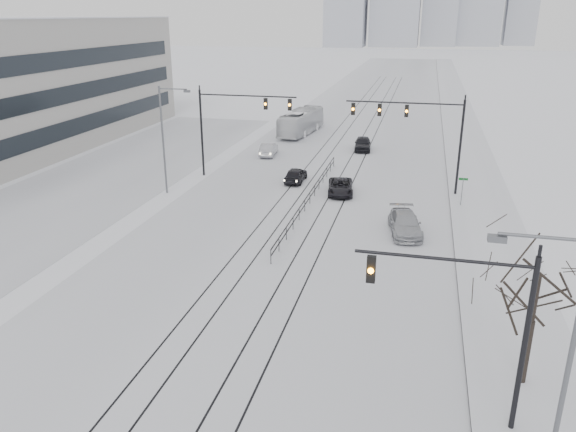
{
  "coord_description": "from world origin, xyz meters",
  "views": [
    {
      "loc": [
        8.36,
        -12.19,
        14.45
      ],
      "look_at": [
        1.05,
        18.11,
        3.2
      ],
      "focal_mm": 35.0,
      "sensor_mm": 36.0,
      "label": 1
    }
  ],
  "objects_px": {
    "box_truck": "(301,122)",
    "sedan_nb_front": "(340,187)",
    "sedan_nb_right": "(405,224)",
    "traffic_mast_near": "(479,317)",
    "sedan_sb_outer": "(269,149)",
    "sedan_nb_far": "(363,144)",
    "bare_tree": "(538,287)",
    "sedan_sb_inner": "(296,175)"
  },
  "relations": [
    {
      "from": "sedan_sb_inner",
      "to": "traffic_mast_near",
      "type": "bearing_deg",
      "value": 114.1
    },
    {
      "from": "sedan_nb_right",
      "to": "box_truck",
      "type": "distance_m",
      "value": 35.08
    },
    {
      "from": "sedan_nb_far",
      "to": "box_truck",
      "type": "relative_size",
      "value": 0.4
    },
    {
      "from": "bare_tree",
      "to": "sedan_sb_outer",
      "type": "bearing_deg",
      "value": 120.03
    },
    {
      "from": "traffic_mast_near",
      "to": "sedan_sb_outer",
      "type": "relative_size",
      "value": 1.7
    },
    {
      "from": "sedan_sb_outer",
      "to": "sedan_nb_right",
      "type": "height_order",
      "value": "sedan_nb_right"
    },
    {
      "from": "sedan_nb_right",
      "to": "sedan_nb_far",
      "type": "xyz_separation_m",
      "value": [
        -5.73,
        24.78,
        0.02
      ]
    },
    {
      "from": "bare_tree",
      "to": "sedan_sb_inner",
      "type": "bearing_deg",
      "value": 120.37
    },
    {
      "from": "bare_tree",
      "to": "sedan_nb_front",
      "type": "bearing_deg",
      "value": 114.85
    },
    {
      "from": "sedan_nb_right",
      "to": "bare_tree",
      "type": "bearing_deg",
      "value": -81.08
    },
    {
      "from": "sedan_nb_front",
      "to": "bare_tree",
      "type": "bearing_deg",
      "value": -73.49
    },
    {
      "from": "sedan_nb_right",
      "to": "sedan_sb_outer",
      "type": "bearing_deg",
      "value": 117.82
    },
    {
      "from": "sedan_sb_outer",
      "to": "sedan_nb_right",
      "type": "relative_size",
      "value": 0.83
    },
    {
      "from": "bare_tree",
      "to": "sedan_nb_front",
      "type": "distance_m",
      "value": 26.93
    },
    {
      "from": "bare_tree",
      "to": "sedan_nb_far",
      "type": "xyz_separation_m",
      "value": [
        -11.2,
        40.9,
        -3.74
      ]
    },
    {
      "from": "sedan_nb_far",
      "to": "sedan_nb_front",
      "type": "bearing_deg",
      "value": -95.28
    },
    {
      "from": "traffic_mast_near",
      "to": "bare_tree",
      "type": "xyz_separation_m",
      "value": [
        2.41,
        3.0,
        -0.07
      ]
    },
    {
      "from": "sedan_sb_outer",
      "to": "bare_tree",
      "type": "bearing_deg",
      "value": 114.59
    },
    {
      "from": "sedan_sb_outer",
      "to": "sedan_nb_front",
      "type": "relative_size",
      "value": 0.92
    },
    {
      "from": "sedan_nb_front",
      "to": "box_truck",
      "type": "relative_size",
      "value": 0.41
    },
    {
      "from": "bare_tree",
      "to": "sedan_nb_right",
      "type": "distance_m",
      "value": 17.44
    },
    {
      "from": "sedan_sb_inner",
      "to": "sedan_nb_front",
      "type": "relative_size",
      "value": 0.88
    },
    {
      "from": "sedan_sb_inner",
      "to": "sedan_nb_front",
      "type": "xyz_separation_m",
      "value": [
        4.49,
        -2.6,
        -0.05
      ]
    },
    {
      "from": "sedan_sb_outer",
      "to": "sedan_nb_front",
      "type": "height_order",
      "value": "sedan_sb_outer"
    },
    {
      "from": "sedan_nb_far",
      "to": "box_truck",
      "type": "xyz_separation_m",
      "value": [
        -8.64,
        7.21,
        0.78
      ]
    },
    {
      "from": "bare_tree",
      "to": "sedan_nb_far",
      "type": "bearing_deg",
      "value": 105.31
    },
    {
      "from": "box_truck",
      "to": "bare_tree",
      "type": "bearing_deg",
      "value": 119.37
    },
    {
      "from": "sedan_nb_front",
      "to": "sedan_nb_right",
      "type": "bearing_deg",
      "value": -62.95
    },
    {
      "from": "box_truck",
      "to": "sedan_nb_front",
      "type": "bearing_deg",
      "value": 116.81
    },
    {
      "from": "traffic_mast_near",
      "to": "sedan_nb_front",
      "type": "distance_m",
      "value": 28.84
    },
    {
      "from": "sedan_sb_inner",
      "to": "bare_tree",
      "type": "bearing_deg",
      "value": 120.44
    },
    {
      "from": "sedan_nb_front",
      "to": "sedan_nb_right",
      "type": "relative_size",
      "value": 0.9
    },
    {
      "from": "sedan_sb_outer",
      "to": "sedan_nb_far",
      "type": "distance_m",
      "value": 10.79
    },
    {
      "from": "sedan_nb_right",
      "to": "sedan_nb_far",
      "type": "bearing_deg",
      "value": 93.17
    },
    {
      "from": "sedan_nb_front",
      "to": "sedan_nb_far",
      "type": "distance_m",
      "value": 16.72
    },
    {
      "from": "sedan_sb_outer",
      "to": "box_truck",
      "type": "height_order",
      "value": "box_truck"
    },
    {
      "from": "traffic_mast_near",
      "to": "sedan_nb_front",
      "type": "bearing_deg",
      "value": 107.92
    },
    {
      "from": "bare_tree",
      "to": "box_truck",
      "type": "bearing_deg",
      "value": 112.41
    },
    {
      "from": "bare_tree",
      "to": "sedan_sb_inner",
      "type": "distance_m",
      "value": 31.28
    },
    {
      "from": "traffic_mast_near",
      "to": "sedan_sb_outer",
      "type": "distance_m",
      "value": 43.27
    },
    {
      "from": "traffic_mast_near",
      "to": "sedan_nb_far",
      "type": "xyz_separation_m",
      "value": [
        -8.79,
        43.91,
        -3.82
      ]
    },
    {
      "from": "sedan_nb_right",
      "to": "sedan_nb_front",
      "type": "bearing_deg",
      "value": 115.55
    }
  ]
}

